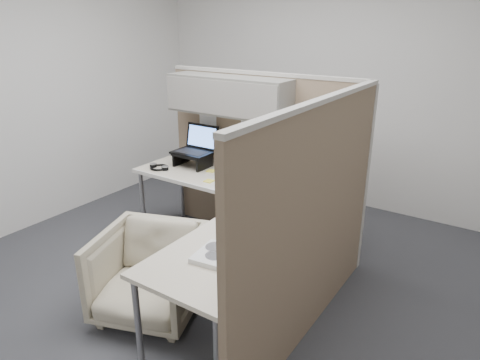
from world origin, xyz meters
The scene contains 20 objects.
ground centered at (0.00, 0.00, 0.00)m, with size 4.50×4.50×0.00m, color #333438.
partition_back centered at (-0.22, 0.83, 1.10)m, with size 2.00×0.36×1.63m.
partition_right centered at (0.90, -0.07, 0.82)m, with size 0.07×2.03×1.63m.
desk centered at (0.12, 0.13, 0.69)m, with size 2.00×1.98×0.73m.
office_chair centered at (-0.14, -0.57, 0.36)m, with size 0.70×0.65×0.72m, color beige.
monitor_left centered at (0.09, 0.70, 1.00)m, with size 0.43×0.20×0.47m.
monitor_right centered at (0.60, 0.58, 1.00)m, with size 0.35×0.32×0.47m.
laptop_station centered at (-0.67, 0.61, 0.88)m, with size 0.37×0.32×0.38m.
keyboard centered at (0.16, 0.37, 0.74)m, with size 0.44×0.15×0.02m, color black.
mouse centered at (0.57, 0.33, 0.75)m, with size 0.11×0.07×0.04m, color black.
travel_mug centered at (0.42, 0.57, 0.81)m, with size 0.08×0.08×0.16m.
soda_can_green centered at (0.70, 0.29, 0.79)m, with size 0.07×0.07×0.12m, color black.
soda_can_silver centered at (0.56, 0.46, 0.79)m, with size 0.07×0.07×0.12m, color #1E3FA5.
sticky_note_b centered at (0.04, 0.28, 0.73)m, with size 0.08×0.08×0.01m, color yellow.
sticky_note_d centered at (-0.12, 0.46, 0.73)m, with size 0.08×0.08×0.01m, color yellow.
sticky_note_a centered at (-0.29, 0.34, 0.73)m, with size 0.08×0.08×0.01m, color yellow.
sticky_note_c centered at (-0.43, 0.56, 0.73)m, with size 0.08×0.08×0.01m, color yellow.
headphones centered at (-0.89, 0.35, 0.74)m, with size 0.22×0.17×0.03m.
paper_stack centered at (0.53, -0.65, 0.75)m, with size 0.25×0.30×0.03m.
desk_clock centered at (0.60, -0.23, 0.77)m, with size 0.05×0.09×0.08m.
Camera 1 is at (1.89, -2.42, 2.05)m, focal length 32.00 mm.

